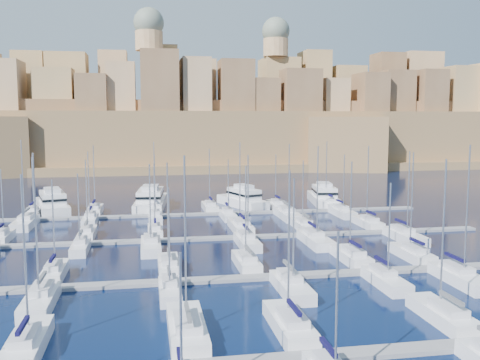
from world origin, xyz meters
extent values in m
plane|color=black|center=(0.00, 0.00, 0.00)|extent=(600.00, 600.00, 0.00)
cube|color=slate|center=(0.00, -34.00, 0.20)|extent=(84.00, 2.00, 0.40)
cube|color=slate|center=(0.00, -12.00, 0.20)|extent=(84.00, 2.00, 0.40)
cube|color=slate|center=(0.00, 10.00, 0.20)|extent=(84.00, 2.00, 0.40)
cube|color=slate|center=(0.00, 32.00, 0.20)|extent=(84.00, 2.00, 0.40)
cube|color=white|center=(-23.91, -28.33, 0.53)|extent=(2.80, 9.33, 1.67)
cube|color=silver|center=(-23.91, -29.27, 1.72)|extent=(1.96, 4.20, 0.70)
cylinder|color=#9EA0A8|center=(-23.91, -27.87, 8.05)|extent=(0.18, 0.18, 13.37)
cube|color=#0B0933|center=(-23.91, -29.73, 2.77)|extent=(0.35, 3.73, 0.35)
cube|color=white|center=(-10.68, -27.70, 0.56)|extent=(3.18, 10.60, 1.73)
cube|color=silver|center=(-10.68, -28.76, 1.78)|extent=(2.23, 4.77, 0.70)
cylinder|color=#9EA0A8|center=(-10.68, -27.17, 8.74)|extent=(0.18, 0.18, 14.62)
cube|color=#595B60|center=(-10.68, -29.29, 2.83)|extent=(0.35, 4.24, 0.35)
cube|color=white|center=(-1.43, -28.16, 0.54)|extent=(2.90, 9.68, 1.68)
cube|color=silver|center=(-1.43, -29.13, 1.73)|extent=(2.03, 4.36, 0.70)
cylinder|color=#9EA0A8|center=(-1.43, -27.67, 8.02)|extent=(0.18, 0.18, 13.26)
cube|color=#0B0933|center=(-1.43, -29.61, 2.78)|extent=(0.35, 3.87, 0.35)
cube|color=white|center=(13.51, -28.35, 0.53)|extent=(2.79, 9.30, 1.66)
cube|color=silver|center=(13.51, -29.28, 1.71)|extent=(1.95, 4.18, 0.70)
cylinder|color=#9EA0A8|center=(13.51, -27.89, 8.42)|extent=(0.18, 0.18, 14.12)
cube|color=#595B60|center=(13.51, -29.75, 2.76)|extent=(0.35, 3.72, 0.35)
cylinder|color=#9EA0A8|center=(-11.87, -39.16, 5.92)|extent=(0.18, 0.18, 9.29)
cube|color=#0B0933|center=(-11.87, -37.65, 2.68)|extent=(0.35, 3.02, 0.35)
cylinder|color=#9EA0A8|center=(-1.15, -39.27, 6.44)|extent=(0.18, 0.18, 10.30)
cube|color=#0B0933|center=(-1.15, -37.72, 2.69)|extent=(0.35, 3.10, 0.35)
cube|color=white|center=(-25.15, -6.96, 0.50)|extent=(2.42, 8.08, 1.60)
cube|color=silver|center=(-25.15, -7.77, 1.65)|extent=(1.70, 3.64, 0.70)
cylinder|color=#9EA0A8|center=(-25.15, -6.56, 6.63)|extent=(0.18, 0.18, 10.65)
cube|color=#0B0933|center=(-25.15, -8.17, 2.70)|extent=(0.35, 3.23, 0.35)
cube|color=white|center=(-11.36, -6.60, 0.52)|extent=(2.64, 8.80, 1.64)
cube|color=silver|center=(-11.36, -7.48, 1.69)|extent=(1.85, 3.96, 0.70)
cylinder|color=#9EA0A8|center=(-11.36, -6.16, 7.55)|extent=(0.18, 0.18, 12.41)
cube|color=#595B60|center=(-11.36, -7.92, 2.74)|extent=(0.35, 3.52, 0.35)
cube|color=white|center=(-1.35, -6.68, 0.52)|extent=(2.59, 8.65, 1.63)
cube|color=silver|center=(-1.35, -7.54, 1.68)|extent=(1.82, 3.89, 0.70)
cylinder|color=#9EA0A8|center=(-1.35, -6.24, 7.28)|extent=(0.18, 0.18, 11.90)
cube|color=#595B60|center=(-1.35, -7.97, 2.73)|extent=(0.35, 3.46, 0.35)
cube|color=white|center=(13.10, -6.37, 0.53)|extent=(2.78, 9.25, 1.66)
cube|color=silver|center=(13.10, -7.30, 1.71)|extent=(1.94, 4.16, 0.70)
cylinder|color=#9EA0A8|center=(13.10, -5.91, 7.44)|extent=(0.18, 0.18, 12.16)
cube|color=#0B0933|center=(13.10, -7.76, 2.76)|extent=(0.35, 3.70, 0.35)
cube|color=white|center=(21.89, -6.42, 0.53)|extent=(2.75, 9.16, 1.66)
cube|color=silver|center=(21.89, -7.33, 1.71)|extent=(1.92, 4.12, 0.70)
cylinder|color=#9EA0A8|center=(21.89, -5.96, 8.01)|extent=(0.18, 0.18, 13.31)
cube|color=#0B0933|center=(21.89, -7.79, 2.76)|extent=(0.35, 3.67, 0.35)
cube|color=white|center=(-24.87, -17.70, 0.53)|extent=(2.82, 9.39, 1.67)
cube|color=silver|center=(-24.87, -16.76, 1.72)|extent=(1.97, 4.23, 0.70)
cylinder|color=#9EA0A8|center=(-24.87, -18.17, 8.62)|extent=(0.18, 0.18, 14.49)
cube|color=#595B60|center=(-24.87, -16.29, 2.77)|extent=(0.35, 3.76, 0.35)
cube|color=white|center=(-11.69, -16.77, 0.49)|extent=(2.26, 7.53, 1.58)
cube|color=silver|center=(-11.69, -16.01, 1.63)|extent=(1.58, 3.39, 0.70)
cylinder|color=#9EA0A8|center=(-11.69, -17.14, 6.66)|extent=(0.18, 0.18, 10.77)
cube|color=#595B60|center=(-11.69, -15.64, 2.68)|extent=(0.35, 3.01, 0.35)
cube|color=white|center=(1.66, -17.76, 0.54)|extent=(2.86, 9.52, 1.68)
cube|color=silver|center=(1.66, -16.81, 1.73)|extent=(2.00, 4.28, 0.70)
cylinder|color=#9EA0A8|center=(1.66, -18.24, 7.12)|extent=(0.18, 0.18, 11.48)
cube|color=#595B60|center=(1.66, -16.33, 2.78)|extent=(0.35, 3.81, 0.35)
cube|color=white|center=(13.00, -17.33, 0.52)|extent=(2.60, 8.66, 1.63)
cube|color=silver|center=(13.00, -16.46, 1.68)|extent=(1.82, 3.90, 0.70)
cylinder|color=#9EA0A8|center=(13.00, -17.76, 6.69)|extent=(0.18, 0.18, 10.72)
cube|color=#0B0933|center=(13.00, -16.03, 2.73)|extent=(0.35, 3.46, 0.35)
cube|color=white|center=(22.06, -17.99, 0.55)|extent=(2.99, 9.98, 1.70)
cube|color=silver|center=(22.06, -16.99, 1.75)|extent=(2.09, 4.49, 0.70)
cylinder|color=#9EA0A8|center=(22.06, -18.49, 8.84)|extent=(0.18, 0.18, 14.89)
cube|color=#0B0933|center=(22.06, -16.49, 2.80)|extent=(0.35, 3.99, 0.35)
cube|color=white|center=(-36.39, 14.75, 0.49)|extent=(2.25, 7.49, 1.57)
cube|color=silver|center=(-36.39, 14.00, 1.62)|extent=(1.57, 3.37, 0.70)
cylinder|color=#9EA0A8|center=(-36.39, 15.12, 6.35)|extent=(0.18, 0.18, 10.14)
cube|color=#0B0933|center=(-36.39, 13.62, 2.67)|extent=(0.35, 3.00, 0.35)
cube|color=white|center=(-23.55, 15.03, 0.50)|extent=(2.42, 8.05, 1.60)
cube|color=silver|center=(-23.55, 14.22, 1.65)|extent=(1.69, 3.62, 0.70)
cylinder|color=#9EA0A8|center=(-23.55, 15.43, 6.97)|extent=(0.18, 0.18, 11.34)
cube|color=#595B60|center=(-23.55, 13.82, 2.70)|extent=(0.35, 3.22, 0.35)
cube|color=white|center=(-12.68, 14.96, 0.50)|extent=(2.38, 7.93, 1.60)
cube|color=silver|center=(-12.68, 14.17, 1.65)|extent=(1.66, 3.57, 0.70)
cylinder|color=#9EA0A8|center=(-12.68, 15.36, 6.58)|extent=(0.18, 0.18, 10.57)
cube|color=#0B0933|center=(-12.68, 13.77, 2.70)|extent=(0.35, 3.17, 0.35)
cube|color=white|center=(1.91, 16.17, 0.56)|extent=(3.10, 10.34, 1.72)
cube|color=silver|center=(1.91, 15.13, 1.77)|extent=(2.17, 4.65, 0.70)
cylinder|color=#9EA0A8|center=(1.91, 16.69, 8.31)|extent=(0.18, 0.18, 13.78)
cube|color=#0B0933|center=(1.91, 14.62, 2.82)|extent=(0.35, 4.13, 0.35)
cube|color=white|center=(12.92, 15.34, 0.52)|extent=(2.60, 8.68, 1.63)
cube|color=silver|center=(12.92, 14.47, 1.68)|extent=(1.82, 3.90, 0.70)
cylinder|color=#9EA0A8|center=(12.92, 15.77, 6.69)|extent=(0.18, 0.18, 10.71)
cube|color=#595B60|center=(12.92, 14.04, 2.73)|extent=(0.35, 3.47, 0.35)
cube|color=white|center=(24.93, 15.48, 0.52)|extent=(2.69, 8.97, 1.65)
cube|color=silver|center=(24.93, 14.59, 1.70)|extent=(1.88, 4.03, 0.70)
cylinder|color=#9EA0A8|center=(24.93, 15.93, 7.90)|extent=(0.18, 0.18, 13.10)
cube|color=#0B0933|center=(24.93, 14.14, 2.75)|extent=(0.35, 3.59, 0.35)
cube|color=white|center=(-23.55, 5.18, 0.49)|extent=(2.29, 7.65, 1.58)
cube|color=silver|center=(-23.55, 5.94, 1.63)|extent=(1.61, 3.44, 0.70)
cylinder|color=#9EA0A8|center=(-23.55, 4.79, 6.39)|extent=(0.18, 0.18, 10.21)
cube|color=#595B60|center=(-23.55, 6.32, 2.68)|extent=(0.35, 3.06, 0.35)
cube|color=white|center=(-13.49, 4.26, 0.54)|extent=(2.84, 9.48, 1.67)
cube|color=silver|center=(-13.49, 5.21, 1.72)|extent=(1.99, 4.27, 0.70)
cylinder|color=#9EA0A8|center=(-13.49, 3.78, 7.09)|extent=(0.18, 0.18, 11.42)
cube|color=#595B60|center=(-13.49, 5.68, 2.77)|extent=(0.35, 3.79, 0.35)
cube|color=white|center=(0.89, 4.38, 0.53)|extent=(2.77, 9.25, 1.66)
cube|color=silver|center=(0.89, 5.30, 1.71)|extent=(1.94, 4.16, 0.70)
cylinder|color=#9EA0A8|center=(0.89, 3.91, 7.63)|extent=(0.18, 0.18, 12.54)
cube|color=#0B0933|center=(0.89, 5.76, 2.76)|extent=(0.35, 3.70, 0.35)
cube|color=white|center=(11.44, 3.84, 0.56)|extent=(3.09, 10.32, 1.72)
cube|color=silver|center=(11.44, 4.87, 1.77)|extent=(2.17, 4.64, 0.70)
cylinder|color=#9EA0A8|center=(11.44, 3.33, 8.27)|extent=(0.18, 0.18, 13.71)
cube|color=#0B0933|center=(11.44, 5.39, 2.82)|extent=(0.35, 4.13, 0.35)
cube|color=white|center=(26.25, 3.90, 0.56)|extent=(3.06, 10.20, 1.71)
cube|color=silver|center=(26.25, 4.92, 1.76)|extent=(2.14, 4.59, 0.70)
cylinder|color=#9EA0A8|center=(26.25, 3.39, 7.81)|extent=(0.18, 0.18, 12.80)
cube|color=#0B0933|center=(26.25, 5.43, 2.81)|extent=(0.35, 4.08, 0.35)
cube|color=white|center=(-36.18, 37.02, 0.50)|extent=(2.41, 8.03, 1.60)
cube|color=silver|center=(-36.18, 36.21, 1.65)|extent=(1.69, 3.61, 0.70)
cylinder|color=#9EA0A8|center=(-36.18, 37.42, 6.52)|extent=(0.18, 0.18, 10.44)
cube|color=#0B0933|center=(-36.18, 35.81, 2.70)|extent=(0.35, 3.21, 0.35)
cube|color=white|center=(-24.40, 37.54, 0.53)|extent=(2.72, 9.08, 1.65)
cube|color=silver|center=(-24.40, 36.63, 1.70)|extent=(1.91, 4.09, 0.70)
cylinder|color=#9EA0A8|center=(-24.40, 37.99, 7.63)|extent=(0.18, 0.18, 12.56)
cube|color=#0B0933|center=(-24.40, 36.18, 2.75)|extent=(0.35, 3.63, 0.35)
cube|color=white|center=(-12.33, 37.31, 0.52)|extent=(2.59, 8.62, 1.63)
cube|color=silver|center=(-12.33, 36.45, 1.68)|extent=(1.81, 3.88, 0.70)
cylinder|color=#9EA0A8|center=(-12.33, 37.74, 7.92)|extent=(0.18, 0.18, 13.18)
cube|color=#0B0933|center=(-12.33, 36.02, 2.73)|extent=(0.35, 3.45, 0.35)
cube|color=white|center=(-0.85, 37.53, 0.53)|extent=(2.72, 9.06, 1.65)
cube|color=silver|center=(-0.85, 36.63, 1.70)|extent=(1.90, 4.08, 0.70)
cylinder|color=#9EA0A8|center=(-0.85, 37.99, 7.14)|extent=(0.18, 0.18, 11.58)
cube|color=#0B0933|center=(-0.85, 36.17, 2.75)|extent=(0.35, 3.63, 0.35)
cube|color=white|center=(13.46, 37.39, 0.52)|extent=(2.63, 8.77, 1.64)
cube|color=silver|center=(13.46, 36.51, 1.69)|extent=(1.84, 3.95, 0.70)
cylinder|color=#9EA0A8|center=(13.46, 37.83, 6.50)|extent=(0.18, 0.18, 10.32)
cube|color=#0B0933|center=(13.46, 36.07, 2.74)|extent=(0.35, 3.51, 0.35)
cube|color=white|center=(25.08, 38.05, 0.55)|extent=(3.03, 10.10, 1.70)
cube|color=silver|center=(25.08, 37.04, 1.75)|extent=(2.12, 4.54, 0.70)
cylinder|color=#9EA0A8|center=(25.08, 38.55, 7.86)|extent=(0.18, 0.18, 12.90)
cube|color=#0B0933|center=(25.08, 36.53, 2.80)|extent=(0.35, 4.04, 0.35)
cube|color=white|center=(-35.38, 25.75, 0.56)|extent=(3.15, 10.49, 1.72)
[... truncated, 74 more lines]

